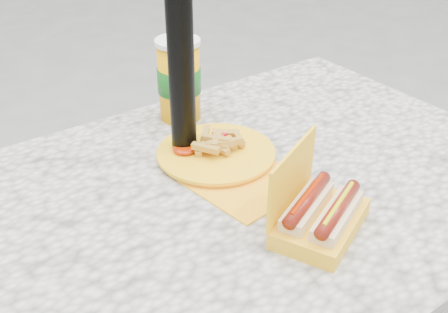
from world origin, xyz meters
TOP-DOWN VIEW (x-y plane):
  - picnic_table at (0.00, 0.00)m, footprint 1.20×0.80m
  - hotdog_box at (0.05, -0.18)m, footprint 0.21×0.18m
  - fries_plate at (0.04, 0.10)m, footprint 0.24×0.33m
  - soda_cup at (0.08, 0.31)m, footprint 0.10×0.10m

SIDE VIEW (x-z plane):
  - picnic_table at x=0.00m, z-range 0.27..1.02m
  - fries_plate at x=0.04m, z-range 0.74..0.79m
  - hotdog_box at x=0.05m, z-range 0.71..0.85m
  - soda_cup at x=0.08m, z-range 0.75..0.93m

